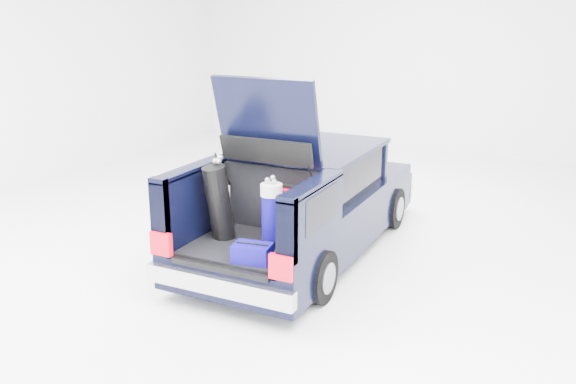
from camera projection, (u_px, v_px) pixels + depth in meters
The scene contains 6 objects.
ground at pixel (304, 250), 8.43m from camera, with size 14.00×14.00×0.00m, color white.
car at pixel (308, 202), 8.33m from camera, with size 1.87×4.65×2.47m.
red_suitcase at pixel (292, 214), 7.09m from camera, with size 0.40×0.27×0.64m.
black_golf_bag at pixel (219, 202), 7.05m from camera, with size 0.38×0.46×1.00m.
blue_golf_bag at pixel (272, 215), 6.85m from camera, with size 0.27×0.27×0.83m.
blue_duffel at pixel (252, 253), 6.48m from camera, with size 0.44×0.33×0.21m.
Camera 1 is at (3.27, -7.15, 3.15)m, focal length 38.00 mm.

